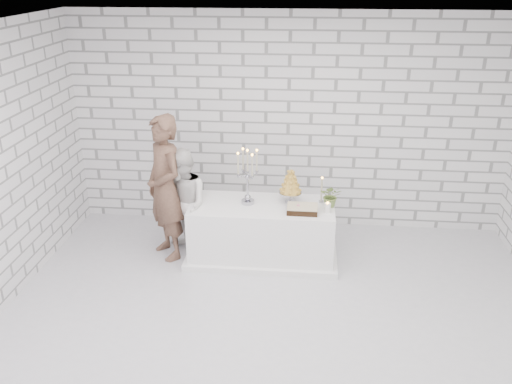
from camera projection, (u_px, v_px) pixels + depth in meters
name	position (u px, v px, depth m)	size (l,w,h in m)	color
ground	(275.00, 325.00, 5.71)	(6.00, 5.00, 0.01)	silver
ceiling	(280.00, 32.00, 4.54)	(6.00, 5.00, 0.01)	white
wall_back	(288.00, 123.00, 7.42)	(6.00, 0.01, 3.00)	white
wall_front	(249.00, 383.00, 2.84)	(6.00, 0.01, 3.00)	white
cake_table	(262.00, 232.00, 6.88)	(1.80, 0.80, 0.75)	white
groom	(165.00, 188.00, 6.74)	(0.68, 0.45, 1.88)	brown
bride	(183.00, 205.00, 6.81)	(0.70, 0.55, 1.44)	white
candelabra	(248.00, 177.00, 6.64)	(0.29, 0.29, 0.72)	#9B9BA5
croquembouche	(291.00, 186.00, 6.72)	(0.29, 0.29, 0.46)	olive
chocolate_cake	(302.00, 209.00, 6.52)	(0.37, 0.26, 0.08)	black
pillar_candle	(327.00, 208.00, 6.51)	(0.08, 0.08, 0.12)	white
extra_taper	(322.00, 190.00, 6.75)	(0.06, 0.06, 0.32)	#BDB796
flowers	(331.00, 196.00, 6.64)	(0.26, 0.22, 0.29)	#43682A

